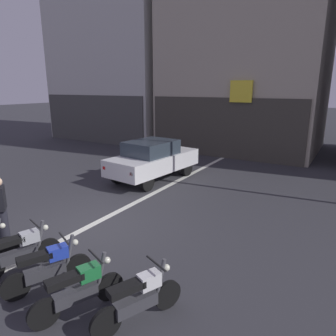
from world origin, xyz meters
The scene contains 10 objects.
ground_plane centered at (0.00, 0.00, 0.00)m, with size 120.00×120.00×0.00m, color #333338.
lane_centre_line centered at (0.00, 6.00, 0.00)m, with size 0.20×18.00×0.01m, color silver.
building_corner_left centered at (-9.54, 13.64, 8.01)m, with size 8.87×7.39×16.05m.
building_mid_block centered at (-0.15, 13.64, 6.20)m, with size 8.87×7.34×12.44m.
car_white_crossing_near centered at (-0.98, 4.63, 0.89)m, with size 2.20×4.27×1.64m.
motorcycle_silver_row_left_mid centered at (0.35, -2.25, 0.46)m, with size 0.65×1.62×0.98m.
motorcycle_blue_row_centre centered at (1.34, -2.36, 0.46)m, with size 0.77×1.55×0.98m.
motorcycle_green_row_right_mid centered at (2.33, -2.53, 0.46)m, with size 0.73×1.58×0.98m.
motorcycle_white_row_rightmost centered at (3.32, -2.18, 0.46)m, with size 0.76×1.56×0.98m.
person_by_motorcycles centered at (-1.13, -1.73, 0.86)m, with size 0.42×0.40×1.67m.
Camera 1 is at (5.93, -5.59, 3.73)m, focal length 32.98 mm.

